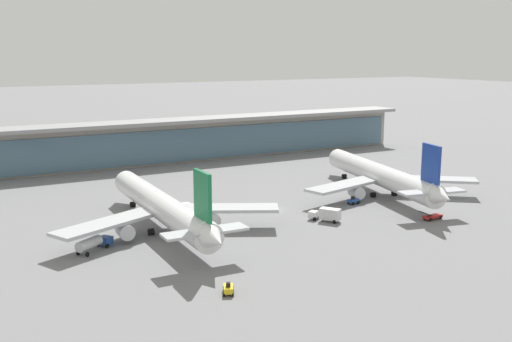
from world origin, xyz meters
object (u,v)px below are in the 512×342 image
Objects in this scene: airliner_centre_stand at (381,176)px; service_truck_mid_apron_red at (186,210)px; service_truck_under_wing_red at (432,216)px; service_truck_by_tail_blue at (93,243)px; service_truck_near_nose_yellow at (228,289)px; airliner_left_stand at (162,207)px; service_truck_on_taxiway_blue at (353,201)px; service_truck_at_far_stand_white at (327,214)px.

service_truck_mid_apron_red is at bearing 174.23° from airliner_centre_stand.
service_truck_under_wing_red is 75.75m from service_truck_by_tail_blue.
airliner_left_stand is at bearing 85.40° from service_truck_near_nose_yellow.
airliner_left_stand is 9.41× the size of service_truck_under_wing_red.
service_truck_mid_apron_red is (-48.57, 30.07, 0.88)m from service_truck_under_wing_red.
airliner_centre_stand is 19.34× the size of service_truck_near_nose_yellow.
service_truck_on_taxiway_blue is at bearing -1.46° from airliner_left_stand.
service_truck_at_far_stand_white reaches higher than service_truck_by_tail_blue.
airliner_left_stand is 38.37m from service_truck_near_nose_yellow.
service_truck_on_taxiway_blue is (41.77, -9.69, -0.82)m from service_truck_mid_apron_red.
airliner_left_stand is 18.23m from service_truck_by_tail_blue.
airliner_centre_stand reaches higher than service_truck_at_far_stand_white.
service_truck_near_nose_yellow and service_truck_on_taxiway_blue have the same top height.
airliner_centre_stand is 8.65× the size of service_truck_at_far_stand_white.
airliner_left_stand is 63.34m from airliner_centre_stand.
service_truck_mid_apron_red is 0.99× the size of service_truck_at_far_stand_white.
service_truck_on_taxiway_blue is at bearing 4.31° from service_truck_by_tail_blue.
airliner_left_stand is 12.82m from service_truck_mid_apron_red.
airliner_left_stand reaches higher than service_truck_at_far_stand_white.
airliner_left_stand is at bearing -136.82° from service_truck_mid_apron_red.
airliner_centre_stand is 9.35× the size of service_truck_under_wing_red.
service_truck_by_tail_blue reaches higher than service_truck_near_nose_yellow.
service_truck_under_wing_red is 24.55m from service_truck_at_far_stand_white.
airliner_centre_stand reaches higher than service_truck_near_nose_yellow.
service_truck_at_far_stand_white is at bearing -147.63° from service_truck_on_taxiway_blue.
service_truck_mid_apron_red is at bearing 148.24° from service_truck_under_wing_red.
service_truck_under_wing_red is 57.13m from service_truck_mid_apron_red.
airliner_left_stand reaches higher than service_truck_under_wing_red.
service_truck_mid_apron_red reaches higher than service_truck_by_tail_blue.
service_truck_near_nose_yellow is at bearing -104.51° from service_truck_mid_apron_red.
service_truck_at_far_stand_white is (-15.27, -9.68, 0.82)m from service_truck_on_taxiway_blue.
service_truck_mid_apron_red and service_truck_at_far_stand_white have the same top height.
service_truck_near_nose_yellow is at bearing -144.96° from service_truck_at_far_stand_white.
service_truck_mid_apron_red is (8.95, 8.40, -3.73)m from airliner_left_stand.
airliner_centre_stand reaches higher than service_truck_mid_apron_red.
service_truck_mid_apron_red is at bearing 143.83° from service_truck_at_far_stand_white.
airliner_left_stand is 19.46× the size of service_truck_near_nose_yellow.
service_truck_at_far_stand_white is at bearing -5.04° from service_truck_by_tail_blue.
service_truck_under_wing_red is (57.52, -21.67, -4.61)m from airliner_left_stand.
airliner_centre_stand is 78.04m from service_truck_near_nose_yellow.
service_truck_by_tail_blue is (-74.19, 15.30, 0.90)m from service_truck_under_wing_red.
service_truck_mid_apron_red is at bearing 75.49° from service_truck_near_nose_yellow.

